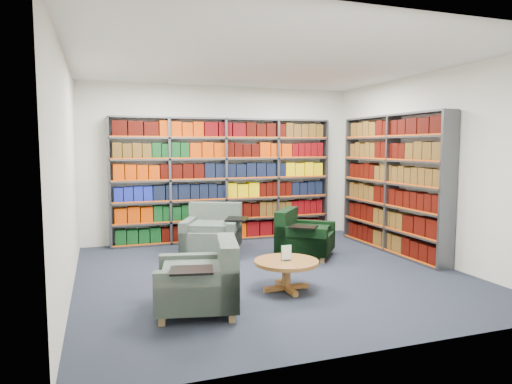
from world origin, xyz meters
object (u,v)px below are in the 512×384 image
object	(u,v)px
chair_teal_left	(213,233)
chair_green_right	(301,237)
chair_teal_front	(205,283)
coffee_table	(286,266)

from	to	relation	value
chair_teal_left	chair_green_right	xyz separation A→B (m)	(1.24, -0.68, -0.02)
chair_teal_left	chair_green_right	world-z (taller)	chair_teal_left
chair_teal_left	chair_green_right	bearing A→B (deg)	-28.88
chair_teal_front	coffee_table	xyz separation A→B (m)	(1.07, 0.36, -0.01)
chair_green_right	coffee_table	size ratio (longest dim) A/B	1.46
chair_teal_left	coffee_table	bearing A→B (deg)	-80.73
chair_teal_front	chair_green_right	bearing A→B (deg)	43.92
chair_green_right	chair_teal_front	size ratio (longest dim) A/B	1.07
chair_teal_front	coffee_table	world-z (taller)	chair_teal_front
chair_green_right	coffee_table	xyz separation A→B (m)	(-0.88, -1.52, -0.00)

